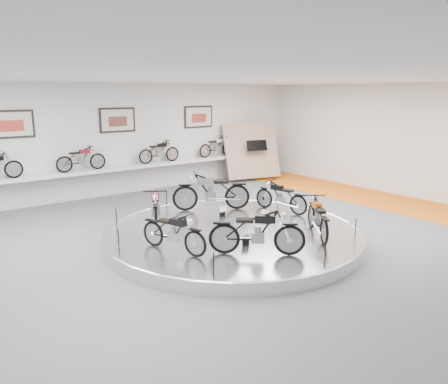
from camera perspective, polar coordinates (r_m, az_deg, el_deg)
floor at (r=10.88m, az=2.14°, el=-6.80°), size 16.00×16.00×0.00m
ceiling at (r=10.25m, az=2.34°, el=14.76°), size 16.00×16.00×0.00m
wall_back at (r=16.35m, az=-13.66°, el=6.68°), size 16.00×0.00×16.00m
wall_right at (r=16.61m, az=24.19°, el=6.01°), size 0.00×14.00×14.00m
orange_carpet_strip at (r=15.91m, az=21.44°, el=-1.32°), size 2.40×12.60×0.01m
dado_band at (r=16.54m, az=-13.37°, el=1.68°), size 15.68×0.04×1.10m
display_platform at (r=11.05m, az=1.16°, el=-5.66°), size 6.40×6.40×0.30m
platform_rim at (r=11.01m, az=1.16°, el=-5.06°), size 6.40×6.40×0.10m
shelf at (r=16.21m, az=-13.05°, el=3.09°), size 11.00×0.55×0.10m
poster_left at (r=15.19m, az=-26.00°, el=7.96°), size 1.35×0.06×0.88m
poster_center at (r=16.26m, az=-13.74°, el=9.12°), size 1.35×0.06×0.88m
poster_right at (r=17.95m, az=-3.33°, el=9.78°), size 1.35×0.06×0.88m
display_panel at (r=18.67m, az=3.60°, el=5.42°), size 2.56×1.52×2.30m
shelf_bike_b at (r=15.60m, az=-18.15°, el=3.95°), size 1.22×0.43×0.73m
shelf_bike_c at (r=16.81m, az=-8.45°, el=5.05°), size 1.22×0.43×0.73m
shelf_bike_d at (r=18.25m, az=-0.98°, el=5.80°), size 1.22×0.43×0.73m
bike_a at (r=12.63m, az=7.44°, el=-0.60°), size 0.79×1.57×0.88m
bike_b at (r=12.66m, az=-1.67°, el=0.10°), size 1.99×1.55×1.13m
bike_c at (r=11.37m, az=-8.91°, el=-1.83°), size 1.35×1.80×1.01m
bike_d at (r=9.45m, az=-6.63°, el=-5.21°), size 0.97×1.58×0.88m
bike_e at (r=9.21m, az=4.32°, el=-5.19°), size 1.70×1.60×1.02m
bike_f at (r=10.63m, az=12.16°, el=-3.23°), size 1.37×1.61×0.93m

